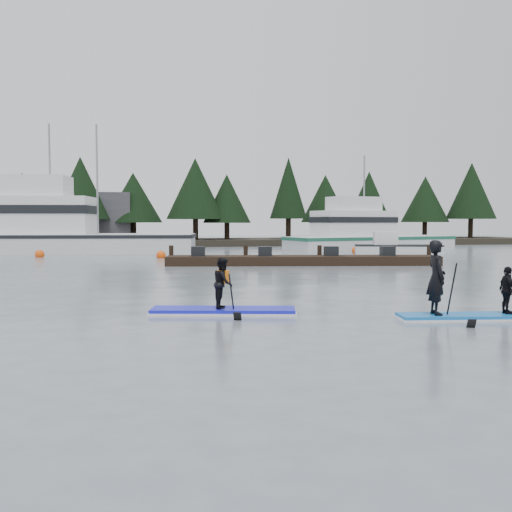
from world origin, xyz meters
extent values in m
plane|color=slate|center=(0.00, 0.00, 0.00)|extent=(160.00, 160.00, 0.00)
cube|color=#2D281E|center=(0.00, 42.00, 0.30)|extent=(70.00, 8.00, 0.60)
cube|color=#4C4C51|center=(-14.00, 44.00, 2.50)|extent=(18.00, 6.00, 5.00)
cube|color=silver|center=(-9.47, 30.50, 0.13)|extent=(19.34, 7.84, 2.51)
cube|color=white|center=(-11.71, 30.83, 2.73)|extent=(8.90, 4.92, 2.71)
cylinder|color=gray|center=(-10.40, 30.64, 5.36)|extent=(0.14, 0.14, 7.97)
cube|color=silver|center=(14.24, 30.31, 0.10)|extent=(14.68, 7.39, 2.02)
cube|color=white|center=(12.59, 29.89, 2.12)|extent=(6.87, 4.38, 2.02)
cylinder|color=gray|center=(13.55, 30.13, 4.33)|extent=(0.14, 0.14, 6.44)
cube|color=silver|center=(13.50, 23.68, 0.34)|extent=(6.06, 3.40, 0.68)
cube|color=black|center=(4.45, 15.86, 0.24)|extent=(14.39, 4.17, 0.48)
sphere|color=#EE4F0B|center=(-2.72, 23.02, 0.00)|extent=(0.59, 0.59, 0.59)
sphere|color=#EE4F0B|center=(11.43, 26.22, 0.00)|extent=(0.64, 0.64, 0.64)
sphere|color=#EE4F0B|center=(-10.36, 25.54, 0.00)|extent=(0.60, 0.60, 0.60)
cube|color=#171BD9|center=(-1.84, 0.85, 0.07)|extent=(3.65, 1.59, 0.13)
imported|color=black|center=(-1.84, 0.85, 0.76)|extent=(0.59, 0.70, 1.25)
cube|color=orange|center=(-1.84, 0.85, 0.91)|extent=(0.34, 0.26, 0.32)
cylinder|color=black|center=(-1.64, 0.58, 0.30)|extent=(0.34, 0.84, 1.49)
cube|color=blue|center=(3.69, -1.08, 0.06)|extent=(3.37, 1.21, 0.12)
imported|color=black|center=(2.89, -0.97, 0.98)|extent=(0.49, 0.68, 1.73)
cylinder|color=black|center=(3.11, -1.22, 0.54)|extent=(0.30, 0.95, 1.66)
imported|color=black|center=(4.58, -1.19, 0.67)|extent=(0.35, 0.68, 1.11)
camera|label=1|loc=(-3.75, -13.05, 2.27)|focal=40.00mm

